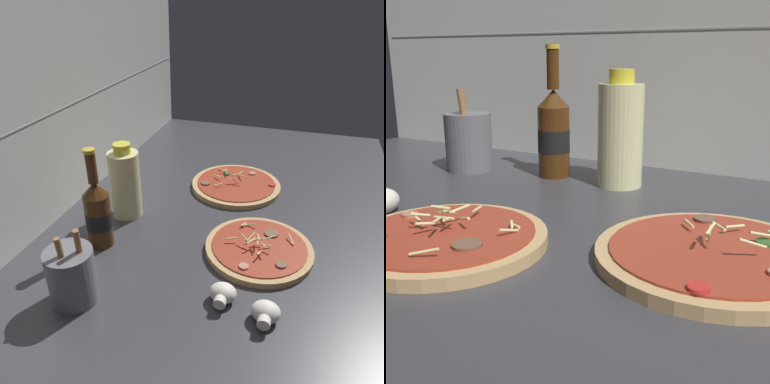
# 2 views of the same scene
# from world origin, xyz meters

# --- Properties ---
(counter_slab) EXTENTS (1.60, 0.90, 0.03)m
(counter_slab) POSITION_xyz_m (0.00, 0.00, 0.01)
(counter_slab) COLOR #38383D
(counter_slab) RESTS_ON ground
(tile_backsplash) EXTENTS (1.60, 0.01, 0.60)m
(tile_backsplash) POSITION_xyz_m (0.00, 0.45, 0.30)
(tile_backsplash) COLOR silver
(tile_backsplash) RESTS_ON ground
(pizza_near) EXTENTS (0.25, 0.25, 0.05)m
(pizza_near) POSITION_xyz_m (-0.08, -0.09, 0.03)
(pizza_near) COLOR tan
(pizza_near) RESTS_ON counter_slab
(pizza_far) EXTENTS (0.27, 0.27, 0.05)m
(pizza_far) POSITION_xyz_m (0.22, 0.03, 0.03)
(pizza_far) COLOR tan
(pizza_far) RESTS_ON counter_slab
(beer_bottle) EXTENTS (0.06, 0.06, 0.25)m
(beer_bottle) POSITION_xyz_m (-0.16, 0.28, 0.11)
(beer_bottle) COLOR #47280F
(beer_bottle) RESTS_ON counter_slab
(oil_bottle) EXTENTS (0.08, 0.08, 0.21)m
(oil_bottle) POSITION_xyz_m (-0.02, 0.28, 0.12)
(oil_bottle) COLOR beige
(oil_bottle) RESTS_ON counter_slab
(utensil_crock) EXTENTS (0.09, 0.09, 0.17)m
(utensil_crock) POSITION_xyz_m (-0.34, 0.24, 0.08)
(utensil_crock) COLOR slate
(utensil_crock) RESTS_ON counter_slab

